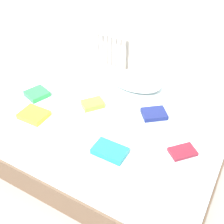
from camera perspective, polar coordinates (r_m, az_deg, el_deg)
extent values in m
plane|color=#9E998E|center=(2.77, -0.51, -8.32)|extent=(8.00, 8.00, 0.00)
cube|color=brown|center=(2.67, -0.53, -6.28)|extent=(2.00, 1.50, 0.28)
cube|color=silver|center=(2.49, -0.57, -2.24)|extent=(1.96, 1.46, 0.22)
cylinder|color=white|center=(3.77, -3.83, 12.74)|extent=(0.04, 0.04, 0.55)
cylinder|color=white|center=(3.74, -2.99, 12.54)|extent=(0.04, 0.04, 0.55)
cylinder|color=white|center=(3.71, -2.13, 12.33)|extent=(0.04, 0.04, 0.55)
cylinder|color=white|center=(3.68, -1.27, 12.12)|extent=(0.04, 0.04, 0.55)
cylinder|color=white|center=(3.65, -0.39, 11.90)|extent=(0.04, 0.04, 0.55)
cylinder|color=white|center=(3.63, 0.50, 11.68)|extent=(0.04, 0.04, 0.55)
cylinder|color=white|center=(3.60, 1.40, 11.45)|extent=(0.04, 0.04, 0.55)
cylinder|color=white|center=(3.57, 2.31, 11.21)|extent=(0.04, 0.04, 0.55)
cube|color=white|center=(3.56, -0.87, 15.64)|extent=(0.49, 0.04, 0.04)
cube|color=white|center=(3.79, -0.80, 8.60)|extent=(0.49, 0.04, 0.04)
ellipsoid|color=white|center=(2.74, 4.81, 6.32)|extent=(0.52, 0.34, 0.12)
cube|color=green|center=(2.71, -15.06, 3.60)|extent=(0.23, 0.23, 0.05)
cube|color=teal|center=(2.07, -0.43, -7.93)|extent=(0.25, 0.16, 0.05)
cube|color=maroon|center=(2.14, 14.22, -7.85)|extent=(0.22, 0.23, 0.03)
cube|color=navy|center=(2.41, 8.58, -0.36)|extent=(0.26, 0.25, 0.04)
cube|color=yellow|center=(2.46, -15.68, -0.55)|extent=(0.23, 0.19, 0.04)
cube|color=#8CC638|center=(2.49, -3.98, 1.64)|extent=(0.22, 0.23, 0.05)
cube|color=white|center=(2.79, -8.97, 5.44)|extent=(0.28, 0.27, 0.03)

